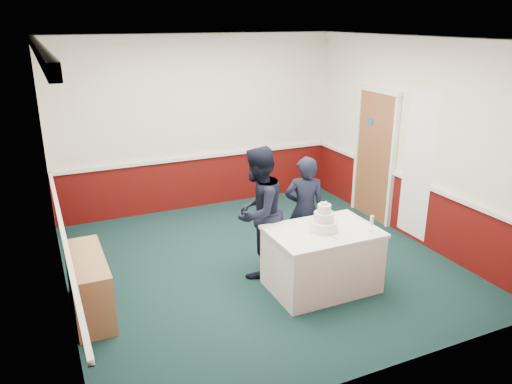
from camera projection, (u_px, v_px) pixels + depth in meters
name	position (u px, v px, depth m)	size (l,w,h in m)	color
ground	(260.00, 263.00, 6.93)	(5.00, 5.00, 0.00)	#14312F
room_shell	(247.00, 115.00, 6.84)	(5.00, 5.00, 3.00)	white
sideboard	(89.00, 285.00, 5.68)	(0.41, 1.20, 0.70)	#A57F50
cake_table	(322.00, 259.00, 6.19)	(1.32, 0.92, 0.79)	white
wedding_cake	(324.00, 222.00, 6.03)	(0.35, 0.35, 0.36)	white
cake_knife	(330.00, 236.00, 5.88)	(0.01, 0.22, 0.01)	silver
champagne_flute	(372.00, 221.00, 5.97)	(0.05, 0.05, 0.21)	silver
person_man	(258.00, 212.00, 6.41)	(0.84, 0.65, 1.73)	black
person_woman	(305.00, 210.00, 6.77)	(0.55, 0.36, 1.51)	black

